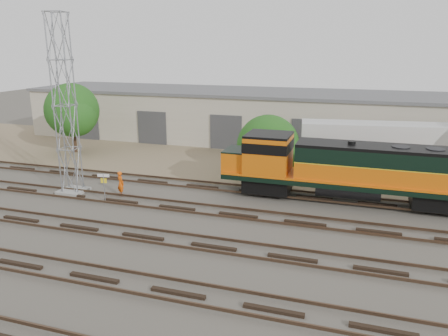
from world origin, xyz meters
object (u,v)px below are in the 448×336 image
(worker, at_px, (121,183))
(semi_trailer, at_px, (391,143))
(locomotive, at_px, (345,168))
(signal_tower, at_px, (65,109))

(worker, height_order, semi_trailer, semi_trailer)
(worker, xyz_separation_m, semi_trailer, (17.62, 11.04, 1.72))
(locomotive, xyz_separation_m, worker, (-14.52, -3.29, -1.44))
(worker, bearing_deg, locomotive, -135.06)
(signal_tower, bearing_deg, semi_trailer, 28.47)
(locomotive, relative_size, worker, 9.73)
(locomotive, distance_m, worker, 14.96)
(locomotive, bearing_deg, signal_tower, -168.32)
(signal_tower, xyz_separation_m, worker, (3.56, 0.44, -4.97))
(worker, distance_m, semi_trailer, 20.86)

